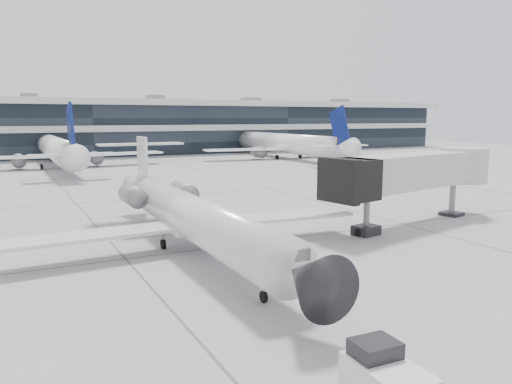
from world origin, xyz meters
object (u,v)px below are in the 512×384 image
regional_jet (190,214)px  jet_bridge (421,171)px  ramp_worker (307,280)px  baggage_tug (385,378)px

regional_jet → jet_bridge: size_ratio=1.64×
ramp_worker → regional_jet: bearing=-107.5°
regional_jet → jet_bridge: bearing=-1.0°
jet_bridge → ramp_worker: bearing=-160.9°
baggage_tug → jet_bridge: bearing=45.3°
regional_jet → ramp_worker: regional_jet is taller
regional_jet → baggage_tug: bearing=-91.5°
regional_jet → ramp_worker: bearing=-79.1°
ramp_worker → baggage_tug: bearing=44.5°
jet_bridge → baggage_tug: bearing=-148.5°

